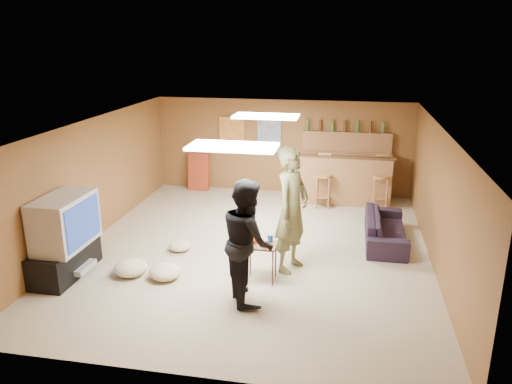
% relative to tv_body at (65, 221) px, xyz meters
% --- Properties ---
extents(ground, '(7.00, 7.00, 0.00)m').
position_rel_tv_body_xyz_m(ground, '(2.65, 1.50, -0.90)').
color(ground, tan).
rests_on(ground, ground).
extents(ceiling, '(6.00, 7.00, 0.02)m').
position_rel_tv_body_xyz_m(ceiling, '(2.65, 1.50, 1.30)').
color(ceiling, silver).
rests_on(ceiling, ground).
extents(wall_back, '(6.00, 0.02, 2.20)m').
position_rel_tv_body_xyz_m(wall_back, '(2.65, 5.00, 0.20)').
color(wall_back, brown).
rests_on(wall_back, ground).
extents(wall_front, '(6.00, 0.02, 2.20)m').
position_rel_tv_body_xyz_m(wall_front, '(2.65, -2.00, 0.20)').
color(wall_front, brown).
rests_on(wall_front, ground).
extents(wall_left, '(0.02, 7.00, 2.20)m').
position_rel_tv_body_xyz_m(wall_left, '(-0.35, 1.50, 0.20)').
color(wall_left, brown).
rests_on(wall_left, ground).
extents(wall_right, '(0.02, 7.00, 2.20)m').
position_rel_tv_body_xyz_m(wall_right, '(5.65, 1.50, 0.20)').
color(wall_right, brown).
rests_on(wall_right, ground).
extents(tv_stand, '(0.55, 1.30, 0.50)m').
position_rel_tv_body_xyz_m(tv_stand, '(-0.07, 0.00, -0.65)').
color(tv_stand, black).
rests_on(tv_stand, ground).
extents(dvd_box, '(0.35, 0.50, 0.08)m').
position_rel_tv_body_xyz_m(dvd_box, '(0.15, 0.00, -0.75)').
color(dvd_box, '#B2B2B7').
rests_on(dvd_box, tv_stand).
extents(tv_body, '(0.60, 1.10, 0.80)m').
position_rel_tv_body_xyz_m(tv_body, '(0.00, 0.00, 0.00)').
color(tv_body, '#B2B2B7').
rests_on(tv_body, tv_stand).
extents(tv_screen, '(0.02, 0.95, 0.65)m').
position_rel_tv_body_xyz_m(tv_screen, '(0.31, 0.00, 0.00)').
color(tv_screen, navy).
rests_on(tv_screen, tv_body).
extents(bar_counter, '(2.00, 0.60, 1.10)m').
position_rel_tv_body_xyz_m(bar_counter, '(4.15, 4.45, -0.35)').
color(bar_counter, '#935E35').
rests_on(bar_counter, ground).
extents(bar_lip, '(2.10, 0.12, 0.05)m').
position_rel_tv_body_xyz_m(bar_lip, '(4.15, 4.20, 0.20)').
color(bar_lip, '#422715').
rests_on(bar_lip, bar_counter).
extents(bar_shelf, '(2.00, 0.18, 0.05)m').
position_rel_tv_body_xyz_m(bar_shelf, '(4.15, 4.90, 0.60)').
color(bar_shelf, '#935E35').
rests_on(bar_shelf, bar_backing).
extents(bar_backing, '(2.00, 0.14, 0.60)m').
position_rel_tv_body_xyz_m(bar_backing, '(4.15, 4.92, 0.30)').
color(bar_backing, '#935E35').
rests_on(bar_backing, bar_counter).
extents(poster_left, '(0.60, 0.03, 0.85)m').
position_rel_tv_body_xyz_m(poster_left, '(1.45, 4.96, 0.45)').
color(poster_left, '#BF3F26').
rests_on(poster_left, wall_back).
extents(poster_right, '(0.55, 0.03, 0.80)m').
position_rel_tv_body_xyz_m(poster_right, '(2.35, 4.96, 0.45)').
color(poster_right, '#334C99').
rests_on(poster_right, wall_back).
extents(folding_chair_stack, '(0.50, 0.26, 0.91)m').
position_rel_tv_body_xyz_m(folding_chair_stack, '(0.65, 4.80, -0.45)').
color(folding_chair_stack, '#A5361E').
rests_on(folding_chair_stack, ground).
extents(ceiling_panel_front, '(1.20, 0.60, 0.04)m').
position_rel_tv_body_xyz_m(ceiling_panel_front, '(2.65, 0.00, 1.27)').
color(ceiling_panel_front, white).
rests_on(ceiling_panel_front, ceiling).
extents(ceiling_panel_back, '(1.20, 0.60, 0.04)m').
position_rel_tv_body_xyz_m(ceiling_panel_back, '(2.65, 2.70, 1.27)').
color(ceiling_panel_back, white).
rests_on(ceiling_panel_back, ceiling).
extents(person_olive, '(0.72, 0.86, 2.01)m').
position_rel_tv_body_xyz_m(person_olive, '(3.37, 0.88, 0.10)').
color(person_olive, brown).
rests_on(person_olive, ground).
extents(person_black, '(0.97, 1.07, 1.78)m').
position_rel_tv_body_xyz_m(person_black, '(2.89, -0.20, -0.01)').
color(person_black, black).
rests_on(person_black, ground).
extents(sofa, '(0.71, 1.80, 0.53)m').
position_rel_tv_body_xyz_m(sofa, '(4.94, 2.27, -0.64)').
color(sofa, black).
rests_on(sofa, ground).
extents(tray_table, '(0.47, 0.38, 0.60)m').
position_rel_tv_body_xyz_m(tray_table, '(2.98, 0.38, -0.60)').
color(tray_table, '#422715').
rests_on(tray_table, ground).
extents(cup_red_near, '(0.11, 0.11, 0.12)m').
position_rel_tv_body_xyz_m(cup_red_near, '(2.88, 0.40, -0.24)').
color(cup_red_near, '#AC2A0B').
rests_on(cup_red_near, tray_table).
extents(cup_red_far, '(0.09, 0.09, 0.12)m').
position_rel_tv_body_xyz_m(cup_red_far, '(3.06, 0.27, -0.24)').
color(cup_red_far, '#AC2A0B').
rests_on(cup_red_far, tray_table).
extents(cup_blue, '(0.10, 0.10, 0.12)m').
position_rel_tv_body_xyz_m(cup_blue, '(3.10, 0.50, -0.24)').
color(cup_blue, navy).
rests_on(cup_blue, tray_table).
extents(bar_stool_left, '(0.49, 0.49, 1.26)m').
position_rel_tv_body_xyz_m(bar_stool_left, '(3.70, 4.01, -0.27)').
color(bar_stool_left, '#935E35').
rests_on(bar_stool_left, ground).
extents(bar_stool_right, '(0.54, 0.54, 1.33)m').
position_rel_tv_body_xyz_m(bar_stool_right, '(4.92, 4.15, -0.24)').
color(bar_stool_right, '#935E35').
rests_on(bar_stool_right, ground).
extents(cushion_near_tv, '(0.53, 0.53, 0.22)m').
position_rel_tv_body_xyz_m(cushion_near_tv, '(1.50, 0.16, -0.79)').
color(cushion_near_tv, tan).
rests_on(cushion_near_tv, ground).
extents(cushion_mid, '(0.40, 0.40, 0.18)m').
position_rel_tv_body_xyz_m(cushion_mid, '(1.38, 1.22, -0.81)').
color(cushion_mid, tan).
rests_on(cushion_mid, ground).
extents(cushion_far, '(0.64, 0.64, 0.24)m').
position_rel_tv_body_xyz_m(cushion_far, '(0.93, 0.19, -0.78)').
color(cushion_far, tan).
rests_on(cushion_far, ground).
extents(bottle_row, '(1.76, 0.08, 0.26)m').
position_rel_tv_body_xyz_m(bottle_row, '(4.09, 4.88, 0.75)').
color(bottle_row, '#3F7233').
rests_on(bottle_row, bar_shelf).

